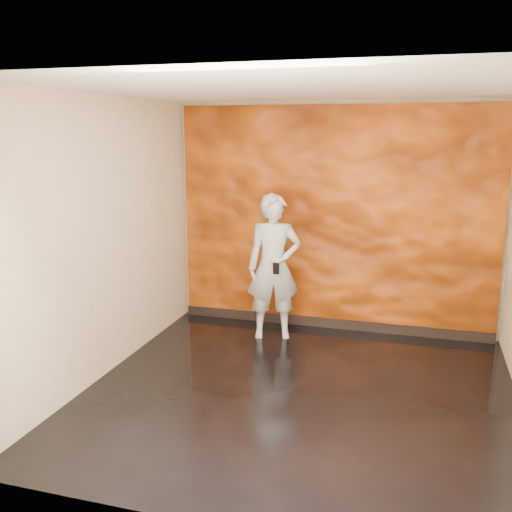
% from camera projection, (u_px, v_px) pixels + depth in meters
% --- Properties ---
extents(room, '(4.02, 4.02, 2.81)m').
position_uv_depth(room, '(301.00, 250.00, 5.15)').
color(room, black).
rests_on(room, ground).
extents(feature_wall, '(3.90, 0.06, 2.75)m').
position_uv_depth(feature_wall, '(334.00, 220.00, 6.99)').
color(feature_wall, orange).
rests_on(feature_wall, ground).
extents(baseboard, '(3.90, 0.04, 0.12)m').
position_uv_depth(baseboard, '(331.00, 323.00, 7.23)').
color(baseboard, black).
rests_on(baseboard, ground).
extents(man, '(0.73, 0.58, 1.74)m').
position_uv_depth(man, '(274.00, 267.00, 6.76)').
color(man, '#A8AFB8').
rests_on(man, ground).
extents(phone, '(0.07, 0.02, 0.14)m').
position_uv_depth(phone, '(276.00, 269.00, 6.48)').
color(phone, black).
rests_on(phone, man).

